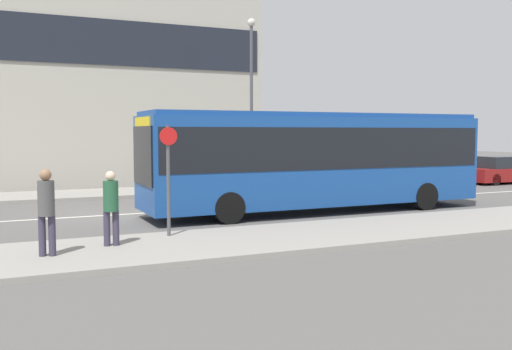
% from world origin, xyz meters
% --- Properties ---
extents(ground_plane, '(120.00, 120.00, 0.00)m').
position_xyz_m(ground_plane, '(0.00, 0.00, 0.00)').
color(ground_plane, '#595654').
extents(sidewalk_near, '(44.00, 3.50, 0.13)m').
position_xyz_m(sidewalk_near, '(0.00, -6.25, 0.07)').
color(sidewalk_near, gray).
rests_on(sidewalk_near, ground_plane).
extents(sidewalk_far, '(44.00, 3.50, 0.13)m').
position_xyz_m(sidewalk_far, '(0.00, 6.25, 0.07)').
color(sidewalk_far, gray).
rests_on(sidewalk_far, ground_plane).
extents(lane_centerline, '(41.80, 0.16, 0.01)m').
position_xyz_m(lane_centerline, '(0.00, 0.00, 0.00)').
color(lane_centerline, silver).
rests_on(lane_centerline, ground_plane).
extents(city_bus, '(12.00, 2.62, 3.36)m').
position_xyz_m(city_bus, '(6.50, -2.10, 1.93)').
color(city_bus, '#194793').
rests_on(city_bus, ground_plane).
extents(parked_car_0, '(3.98, 1.89, 1.43)m').
position_xyz_m(parked_car_0, '(15.93, 3.38, 0.67)').
color(parked_car_0, navy).
rests_on(parked_car_0, ground_plane).
extents(parked_car_1, '(4.46, 1.84, 1.45)m').
position_xyz_m(parked_car_1, '(21.10, 3.27, 0.67)').
color(parked_car_1, maroon).
rests_on(parked_car_1, ground_plane).
extents(pedestrian_near_stop, '(0.34, 0.34, 1.83)m').
position_xyz_m(pedestrian_near_stop, '(-2.53, -6.35, 1.18)').
color(pedestrian_near_stop, '#383347').
rests_on(pedestrian_near_stop, sidewalk_near).
extents(pedestrian_down_pavement, '(0.35, 0.34, 1.72)m').
position_xyz_m(pedestrian_down_pavement, '(-1.10, -5.80, 1.11)').
color(pedestrian_down_pavement, '#383347').
rests_on(pedestrian_down_pavement, sidewalk_near).
extents(bus_stop_sign, '(0.44, 0.12, 2.77)m').
position_xyz_m(bus_stop_sign, '(0.44, -5.13, 1.74)').
color(bus_stop_sign, '#4C4C51').
rests_on(bus_stop_sign, sidewalk_near).
extents(street_lamp, '(0.36, 0.36, 7.73)m').
position_xyz_m(street_lamp, '(7.22, 5.02, 4.78)').
color(street_lamp, '#4C4C51').
rests_on(street_lamp, sidewalk_far).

